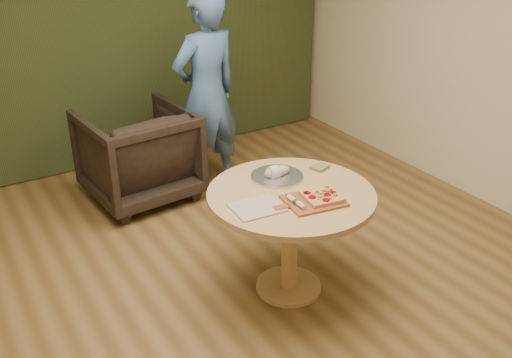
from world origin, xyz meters
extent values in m
cube|color=olive|center=(0.00, 0.00, -0.01)|extent=(5.00, 6.00, 0.02)
cube|color=beige|center=(0.00, 3.01, 1.40)|extent=(5.00, 0.02, 2.80)
cube|color=#263116|center=(0.00, 2.90, 1.40)|extent=(4.80, 0.14, 2.78)
cylinder|color=tan|center=(0.29, 0.16, 0.01)|extent=(0.45, 0.45, 0.03)
cylinder|color=tan|center=(0.29, 0.16, 0.35)|extent=(0.11, 0.11, 0.68)
cylinder|color=tan|center=(0.29, 0.16, 0.73)|extent=(1.08, 1.08, 0.04)
cube|color=#9A4927|center=(0.33, -0.02, 0.76)|extent=(0.39, 0.33, 0.01)
cube|color=#9A4927|center=(0.11, 0.01, 0.76)|extent=(0.11, 0.06, 0.01)
cube|color=tan|center=(0.38, -0.02, 0.78)|extent=(0.25, 0.25, 0.02)
cylinder|color=#69040A|center=(0.32, 0.04, 0.79)|extent=(0.05, 0.05, 0.00)
cylinder|color=#69040A|center=(0.31, -0.02, 0.79)|extent=(0.05, 0.05, 0.00)
cylinder|color=#69040A|center=(0.36, -0.10, 0.79)|extent=(0.05, 0.05, 0.00)
cylinder|color=#69040A|center=(0.41, -0.04, 0.79)|extent=(0.05, 0.05, 0.00)
cylinder|color=#69040A|center=(0.46, -0.04, 0.79)|extent=(0.04, 0.04, 0.00)
cube|color=#DAA452|center=(0.45, -0.08, 0.79)|extent=(0.02, 0.02, 0.01)
cube|color=#DAA452|center=(0.47, 0.04, 0.79)|extent=(0.02, 0.02, 0.01)
cube|color=#DAA452|center=(0.38, 0.02, 0.79)|extent=(0.03, 0.03, 0.01)
cube|color=#DAA452|center=(0.43, 0.00, 0.79)|extent=(0.02, 0.02, 0.01)
cube|color=#DAA452|center=(0.35, -0.05, 0.79)|extent=(0.02, 0.02, 0.01)
cube|color=#DAA452|center=(0.44, -0.01, 0.79)|extent=(0.02, 0.02, 0.01)
cube|color=#DAA452|center=(0.39, -0.01, 0.79)|extent=(0.03, 0.03, 0.01)
cube|color=#DAA452|center=(0.42, 0.01, 0.79)|extent=(0.03, 0.03, 0.01)
cube|color=#DAA452|center=(0.40, -0.10, 0.79)|extent=(0.02, 0.02, 0.01)
cube|color=#DAA452|center=(0.47, -0.01, 0.79)|extent=(0.02, 0.02, 0.01)
cube|color=#326F18|center=(0.42, -0.07, 0.79)|extent=(0.01, 0.01, 0.00)
cube|color=#326F18|center=(0.47, 0.01, 0.79)|extent=(0.01, 0.01, 0.00)
cube|color=#326F18|center=(0.38, -0.06, 0.79)|extent=(0.01, 0.01, 0.00)
cube|color=#326F18|center=(0.42, -0.03, 0.79)|extent=(0.01, 0.01, 0.00)
cube|color=#326F18|center=(0.41, -0.07, 0.79)|extent=(0.01, 0.01, 0.00)
cube|color=#326F18|center=(0.48, 0.03, 0.79)|extent=(0.01, 0.01, 0.00)
cube|color=#326F18|center=(0.43, -0.02, 0.79)|extent=(0.01, 0.01, 0.00)
cube|color=#326F18|center=(0.33, -0.07, 0.79)|extent=(0.01, 0.01, 0.00)
cube|color=#326F18|center=(0.33, 0.00, 0.79)|extent=(0.01, 0.01, 0.00)
cube|color=#326F18|center=(0.32, 0.00, 0.79)|extent=(0.01, 0.01, 0.00)
cube|color=#8E4B64|center=(0.43, -0.07, 0.79)|extent=(0.01, 0.03, 0.00)
cube|color=#8E4B64|center=(0.36, 0.00, 0.79)|extent=(0.03, 0.01, 0.00)
cube|color=#8E4B64|center=(0.37, -0.05, 0.79)|extent=(0.03, 0.02, 0.00)
cube|color=#8E4B64|center=(0.44, -0.01, 0.79)|extent=(0.03, 0.02, 0.00)
cube|color=#8E4B64|center=(0.45, -0.02, 0.79)|extent=(0.02, 0.03, 0.00)
cube|color=#8E4B64|center=(0.31, 0.04, 0.79)|extent=(0.01, 0.03, 0.00)
cylinder|color=beige|center=(0.21, -0.01, 0.78)|extent=(0.03, 0.17, 0.03)
cylinder|color=#194C26|center=(0.21, -0.01, 0.78)|extent=(0.03, 0.03, 0.03)
cube|color=silver|center=(0.20, 0.09, 0.78)|extent=(0.02, 0.04, 0.00)
cube|color=silver|center=(-0.01, 0.10, 0.76)|extent=(0.32, 0.27, 0.01)
cylinder|color=silver|center=(0.33, 0.39, 0.75)|extent=(0.35, 0.35, 0.01)
cylinder|color=silver|center=(0.33, 0.39, 0.76)|extent=(0.36, 0.36, 0.02)
ellipsoid|color=tan|center=(0.33, 0.39, 0.79)|extent=(0.19, 0.08, 0.07)
cylinder|color=beige|center=(0.30, 0.39, 0.79)|extent=(0.06, 0.09, 0.09)
cube|color=brown|center=(0.66, 0.35, 0.76)|extent=(0.15, 0.14, 0.02)
imported|color=black|center=(-0.08, 1.98, 0.45)|extent=(0.95, 0.90, 0.91)
imported|color=#3D618F|center=(0.54, 1.84, 0.90)|extent=(0.72, 0.53, 1.80)
camera|label=1|loc=(-1.58, -2.47, 2.42)|focal=40.00mm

